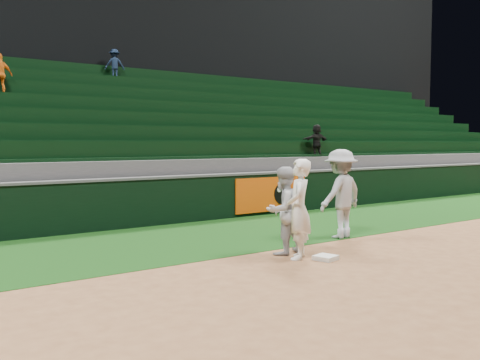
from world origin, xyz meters
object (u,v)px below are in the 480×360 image
first_base (326,258)px  base_coach (341,194)px  baserunner (283,211)px  first_baseman (299,209)px

first_base → base_coach: (1.87, 1.41, 0.95)m
first_base → baserunner: size_ratio=0.22×
first_baseman → base_coach: bearing=162.1°
first_baseman → base_coach: 2.43m
baserunner → first_baseman: bearing=79.8°
baserunner → base_coach: bearing=-171.4°
first_base → first_baseman: (-0.33, 0.36, 0.87)m
first_base → baserunner: baserunner is taller
base_coach → first_base: bearing=29.3°
first_baseman → base_coach: (2.19, 1.05, 0.08)m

